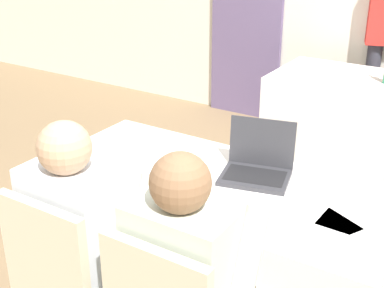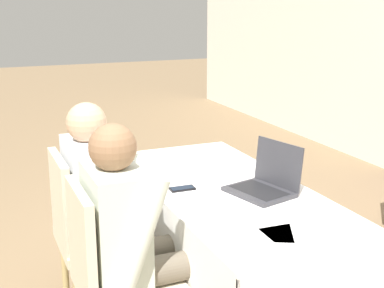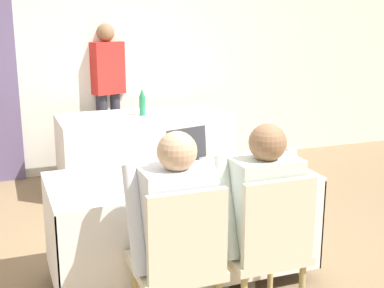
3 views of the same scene
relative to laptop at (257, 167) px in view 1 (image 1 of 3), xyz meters
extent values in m
cube|color=white|center=(-0.14, -0.14, -0.06)|extent=(1.66, 0.75, 0.02)
cube|color=white|center=(-0.14, -0.51, -0.36)|extent=(1.66, 0.01, 0.59)
cube|color=white|center=(-0.14, 0.23, -0.36)|extent=(1.66, 0.01, 0.59)
cube|color=white|center=(-0.96, -0.14, -0.36)|extent=(0.01, 0.75, 0.59)
cube|color=white|center=(0.15, 1.45, -0.36)|extent=(1.66, 0.01, 0.59)
cube|color=white|center=(-0.67, 1.82, -0.36)|extent=(0.01, 0.75, 0.59)
cylinder|color=#333333|center=(0.15, 1.82, -0.72)|extent=(0.06, 0.06, 0.11)
cube|color=#333338|center=(0.01, -0.04, -0.04)|extent=(0.35, 0.30, 0.02)
cube|color=black|center=(0.01, -0.04, -0.03)|extent=(0.30, 0.23, 0.00)
cube|color=#333338|center=(-0.02, 0.09, 0.09)|extent=(0.30, 0.10, 0.23)
cube|color=black|center=(-0.02, 0.09, 0.09)|extent=(0.27, 0.09, 0.20)
cube|color=black|center=(-0.20, -0.36, -0.04)|extent=(0.07, 0.13, 0.01)
cube|color=#192333|center=(-0.20, -0.36, -0.04)|extent=(0.06, 0.12, 0.00)
cube|color=white|center=(0.48, -0.11, -0.05)|extent=(0.22, 0.30, 0.00)
cube|color=white|center=(0.39, -0.27, -0.05)|extent=(0.32, 0.36, 0.00)
cube|color=beige|center=(-0.39, -0.74, -0.34)|extent=(0.44, 0.44, 0.05)
cube|color=beige|center=(-0.39, -0.94, -0.09)|extent=(0.40, 0.04, 0.45)
cylinder|color=#665B4C|center=(-0.30, -0.61, -0.25)|extent=(0.13, 0.42, 0.13)
cylinder|color=#665B4C|center=(-0.48, -0.61, -0.25)|extent=(0.13, 0.42, 0.13)
cylinder|color=#665B4C|center=(-0.48, -0.43, -0.54)|extent=(0.10, 0.10, 0.46)
cube|color=silver|center=(-0.39, -0.79, -0.05)|extent=(0.36, 0.22, 0.52)
cylinder|color=silver|center=(-0.18, -0.75, -0.04)|extent=(0.08, 0.26, 0.54)
cylinder|color=silver|center=(-0.60, -0.75, -0.04)|extent=(0.08, 0.26, 0.54)
sphere|color=tan|center=(-0.39, -0.79, 0.30)|extent=(0.20, 0.20, 0.20)
cylinder|color=#665B4C|center=(0.02, -0.61, -0.25)|extent=(0.13, 0.42, 0.13)
cube|color=silver|center=(0.11, -0.79, -0.05)|extent=(0.36, 0.22, 0.52)
cylinder|color=silver|center=(0.32, -0.75, -0.04)|extent=(0.08, 0.26, 0.54)
cylinder|color=silver|center=(-0.10, -0.75, -0.04)|extent=(0.08, 0.26, 0.54)
sphere|color=#8C6647|center=(0.11, -0.79, 0.30)|extent=(0.20, 0.20, 0.20)
cylinder|color=#33333D|center=(-0.13, 2.47, -0.35)|extent=(0.12, 0.12, 0.85)
camera|label=1|loc=(0.93, -2.02, 1.08)|focal=50.00mm
camera|label=2|loc=(2.17, -1.32, 0.88)|focal=50.00mm
camera|label=3|loc=(-1.20, -3.18, 0.98)|focal=50.00mm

